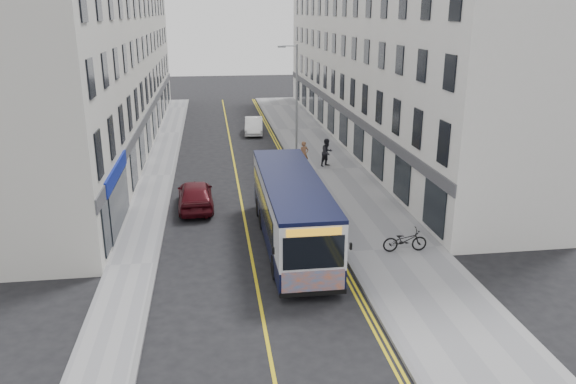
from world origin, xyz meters
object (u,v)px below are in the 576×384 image
object	(u,v)px
bicycle	(405,240)
car_maroon	(195,195)
car_white	(254,126)
pedestrian_near	(304,154)
streetlamp	(295,100)
city_bus	(292,209)
pedestrian_far	(327,152)

from	to	relation	value
bicycle	car_maroon	world-z (taller)	car_maroon
bicycle	car_white	xyz separation A→B (m)	(-4.45, 25.78, 0.06)
bicycle	pedestrian_near	bearing A→B (deg)	9.98
streetlamp	city_bus	world-z (taller)	streetlamp
city_bus	car_white	bearing A→B (deg)	89.38
streetlamp	bicycle	bearing A→B (deg)	-81.09
pedestrian_far	car_white	bearing A→B (deg)	75.14
city_bus	pedestrian_far	bearing A→B (deg)	71.43
bicycle	streetlamp	bearing A→B (deg)	10.60
pedestrian_far	car_white	distance (m)	12.23
car_maroon	streetlamp	bearing A→B (deg)	-130.78
streetlamp	car_white	world-z (taller)	streetlamp
pedestrian_far	car_maroon	bearing A→B (deg)	-174.49
pedestrian_near	car_maroon	xyz separation A→B (m)	(-7.01, -6.91, -0.22)
city_bus	car_white	xyz separation A→B (m)	(0.26, 24.15, -1.02)
city_bus	car_maroon	bearing A→B (deg)	127.98
pedestrian_far	car_white	xyz separation A→B (m)	(-3.96, 11.57, -0.36)
streetlamp	bicycle	xyz separation A→B (m)	(2.43, -15.52, -3.75)
car_white	car_maroon	distance (m)	19.14
city_bus	pedestrian_near	world-z (taller)	city_bus
streetlamp	pedestrian_near	world-z (taller)	streetlamp
pedestrian_far	streetlamp	bearing A→B (deg)	112.42
pedestrian_far	car_white	size ratio (longest dim) A/B	0.45
car_white	car_maroon	bearing A→B (deg)	-98.91
streetlamp	bicycle	distance (m)	16.15
city_bus	car_white	size ratio (longest dim) A/B	2.57
car_maroon	pedestrian_far	bearing A→B (deg)	-142.93
streetlamp	pedestrian_far	xyz separation A→B (m)	(1.95, -1.30, -3.33)
pedestrian_far	pedestrian_near	bearing A→B (deg)	150.01
city_bus	car_white	world-z (taller)	city_bus
city_bus	pedestrian_far	world-z (taller)	city_bus
car_white	pedestrian_near	bearing A→B (deg)	-73.36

